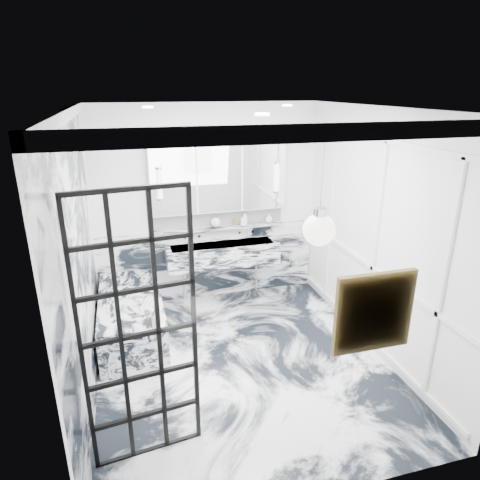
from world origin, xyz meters
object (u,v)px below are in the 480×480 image
object	(u,v)px
crittall_door	(140,335)
trough_sink	(223,254)
bathtub	(132,317)
mirror_cabinet	(219,176)

from	to	relation	value
crittall_door	trough_sink	size ratio (longest dim) A/B	1.45
trough_sink	bathtub	xyz separation A→B (m)	(-1.33, -0.66, -0.45)
mirror_cabinet	bathtub	world-z (taller)	mirror_cabinet
bathtub	mirror_cabinet	bearing A→B (deg)	32.06
crittall_door	bathtub	world-z (taller)	crittall_door
mirror_cabinet	crittall_door	bearing A→B (deg)	-114.76
trough_sink	crittall_door	bearing A→B (deg)	-116.19
crittall_door	mirror_cabinet	bearing A→B (deg)	57.87
crittall_door	bathtub	size ratio (longest dim) A/B	1.41
crittall_door	bathtub	bearing A→B (deg)	84.79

